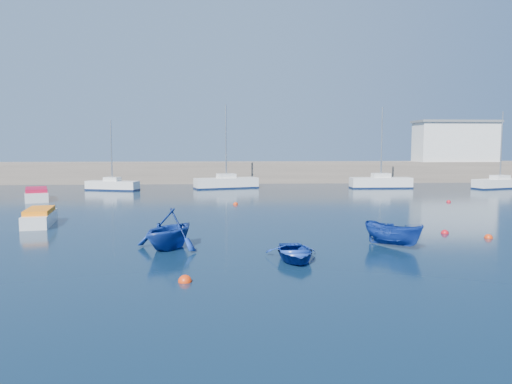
{
  "coord_description": "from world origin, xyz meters",
  "views": [
    {
      "loc": [
        -0.04,
        -17.09,
        4.9
      ],
      "look_at": [
        2.2,
        16.85,
        1.6
      ],
      "focal_mm": 35.0,
      "sensor_mm": 36.0,
      "label": 1
    }
  ],
  "objects": [
    {
      "name": "ground",
      "position": [
        0.0,
        0.0,
        0.0
      ],
      "size": [
        220.0,
        220.0,
        0.0
      ],
      "primitive_type": "plane",
      "color": "#0B1E31",
      "rests_on": "ground"
    },
    {
      "name": "back_wall",
      "position": [
        0.0,
        46.0,
        1.3
      ],
      "size": [
        96.0,
        4.5,
        2.6
      ],
      "primitive_type": "cube",
      "color": "#6D6053",
      "rests_on": "ground"
    },
    {
      "name": "harbor_office",
      "position": [
        30.0,
        46.0,
        5.1
      ],
      "size": [
        10.0,
        4.0,
        5.0
      ],
      "primitive_type": "cube",
      "color": "silver",
      "rests_on": "back_wall"
    },
    {
      "name": "sailboat_5",
      "position": [
        -11.74,
        36.27,
        0.55
      ],
      "size": [
        5.8,
        3.14,
        7.4
      ],
      "rotation": [
        0.0,
        0.0,
        1.27
      ],
      "color": "silver",
      "rests_on": "ground"
    },
    {
      "name": "sailboat_6",
      "position": [
        0.29,
        37.88,
        0.64
      ],
      "size": [
        7.22,
        3.88,
        9.14
      ],
      "rotation": [
        0.0,
        0.0,
        1.87
      ],
      "color": "silver",
      "rests_on": "ground"
    },
    {
      "name": "sailboat_7",
      "position": [
        17.4,
        36.97,
        0.65
      ],
      "size": [
        6.69,
        1.89,
        8.86
      ],
      "rotation": [
        0.0,
        0.0,
        1.57
      ],
      "color": "silver",
      "rests_on": "ground"
    },
    {
      "name": "sailboat_8",
      "position": [
        30.32,
        35.66,
        0.58
      ],
      "size": [
        6.61,
        3.6,
        8.36
      ],
      "rotation": [
        0.0,
        0.0,
        1.87
      ],
      "color": "silver",
      "rests_on": "ground"
    },
    {
      "name": "motorboat_1",
      "position": [
        -11.14,
        13.53,
        0.48
      ],
      "size": [
        2.14,
        4.33,
        1.02
      ],
      "rotation": [
        0.0,
        0.0,
        0.17
      ],
      "color": "silver",
      "rests_on": "ground"
    },
    {
      "name": "motorboat_2",
      "position": [
        -16.32,
        27.31,
        0.5
      ],
      "size": [
        3.48,
        5.46,
        1.06
      ],
      "rotation": [
        0.0,
        0.0,
        0.35
      ],
      "color": "silver",
      "rests_on": "ground"
    },
    {
      "name": "dinghy_center",
      "position": [
        2.94,
        3.44,
        0.32
      ],
      "size": [
        2.31,
        3.18,
        0.65
      ],
      "primitive_type": "imported",
      "rotation": [
        0.0,
        0.0,
        0.02
      ],
      "color": "navy",
      "rests_on": "ground"
    },
    {
      "name": "dinghy_left",
      "position": [
        -2.57,
        6.1,
        0.94
      ],
      "size": [
        4.39,
        4.6,
        1.88
      ],
      "primitive_type": "imported",
      "rotation": [
        0.0,
        0.0,
        -0.48
      ],
      "color": "navy",
      "rests_on": "ground"
    },
    {
      "name": "dinghy_right",
      "position": [
        8.02,
        5.82,
        0.6
      ],
      "size": [
        2.85,
        3.18,
        1.21
      ],
      "primitive_type": "imported",
      "rotation": [
        0.0,
        0.0,
        0.67
      ],
      "color": "navy",
      "rests_on": "ground"
    },
    {
      "name": "buoy_0",
      "position": [
        -1.42,
        0.39,
        0.0
      ],
      "size": [
        0.5,
        0.5,
        0.5
      ],
      "primitive_type": "sphere",
      "color": "red",
      "rests_on": "ground"
    },
    {
      "name": "buoy_1",
      "position": [
        12.06,
        9.11,
        0.0
      ],
      "size": [
        0.43,
        0.43,
        0.43
      ],
      "primitive_type": "sphere",
      "color": "red",
      "rests_on": "ground"
    },
    {
      "name": "buoy_2",
      "position": [
        13.74,
        7.66,
        0.0
      ],
      "size": [
        0.43,
        0.43,
        0.43
      ],
      "primitive_type": "sphere",
      "color": "red",
      "rests_on": "ground"
    },
    {
      "name": "buoy_3",
      "position": [
        0.95,
        22.92,
        0.0
      ],
      "size": [
        0.41,
        0.41,
        0.41
      ],
      "primitive_type": "sphere",
      "color": "red",
      "rests_on": "ground"
    },
    {
      "name": "buoy_4",
      "position": [
        18.85,
        23.31,
        0.0
      ],
      "size": [
        0.37,
        0.37,
        0.37
      ],
      "primitive_type": "sphere",
      "color": "red",
      "rests_on": "ground"
    }
  ]
}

